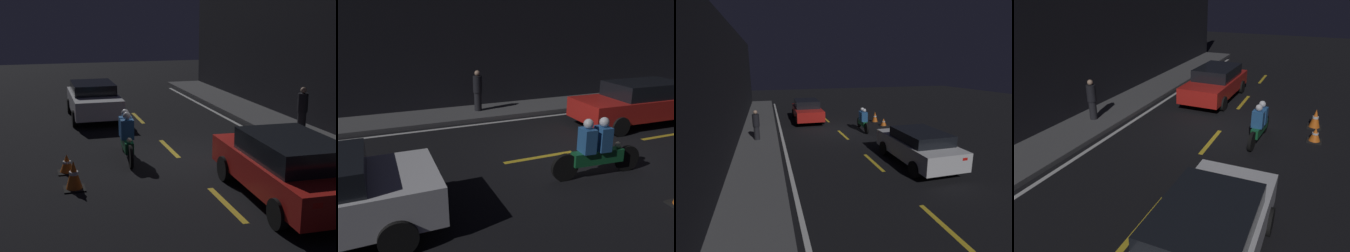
# 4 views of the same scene
# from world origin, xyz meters

# --- Properties ---
(ground_plane) EXTENTS (56.00, 56.00, 0.00)m
(ground_plane) POSITION_xyz_m (0.00, 0.00, 0.00)
(ground_plane) COLOR black
(raised_curb) EXTENTS (28.00, 1.93, 0.15)m
(raised_curb) POSITION_xyz_m (0.00, 4.58, 0.08)
(raised_curb) COLOR #4C4C4F
(raised_curb) RESTS_ON ground
(building_front) EXTENTS (28.00, 0.30, 5.83)m
(building_front) POSITION_xyz_m (0.00, 5.69, 2.92)
(building_front) COLOR black
(building_front) RESTS_ON ground
(lane_dash_b) EXTENTS (2.00, 0.14, 0.01)m
(lane_dash_b) POSITION_xyz_m (-5.50, 0.00, 0.00)
(lane_dash_b) COLOR gold
(lane_dash_b) RESTS_ON ground
(lane_dash_c) EXTENTS (2.00, 0.14, 0.01)m
(lane_dash_c) POSITION_xyz_m (-1.00, 0.00, 0.00)
(lane_dash_c) COLOR gold
(lane_dash_c) RESTS_ON ground
(lane_dash_d) EXTENTS (2.00, 0.14, 0.01)m
(lane_dash_d) POSITION_xyz_m (3.50, 0.00, 0.00)
(lane_dash_d) COLOR gold
(lane_dash_d) RESTS_ON ground
(lane_solid_kerb) EXTENTS (25.20, 0.14, 0.01)m
(lane_solid_kerb) POSITION_xyz_m (0.00, 3.37, 0.00)
(lane_solid_kerb) COLOR silver
(lane_solid_kerb) RESTS_ON ground
(taxi_red) EXTENTS (4.54, 2.00, 1.46)m
(taxi_red) POSITION_xyz_m (3.56, 1.36, 0.77)
(taxi_red) COLOR red
(taxi_red) RESTS_ON ground
(motorcycle) EXTENTS (2.26, 0.41, 1.38)m
(motorcycle) POSITION_xyz_m (-0.36, -1.44, 0.65)
(motorcycle) COLOR black
(motorcycle) RESTS_ON ground
(pedestrian) EXTENTS (0.34, 0.34, 1.53)m
(pedestrian) POSITION_xyz_m (-1.17, 4.64, 0.92)
(pedestrian) COLOR black
(pedestrian) RESTS_ON raised_curb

